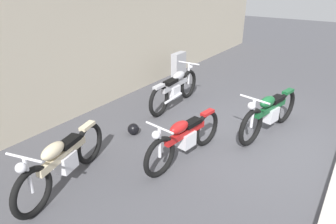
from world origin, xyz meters
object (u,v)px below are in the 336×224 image
object	(u,v)px
stone_marker	(179,70)
motorcycle_red	(185,138)
helmet	(133,129)
motorcycle_cream	(63,161)
motorcycle_green	(269,112)
motorcycle_silver	(175,88)

from	to	relation	value
stone_marker	motorcycle_red	world-z (taller)	stone_marker
stone_marker	motorcycle_red	xyz separation A→B (m)	(-3.17, -2.18, -0.08)
stone_marker	helmet	size ratio (longest dim) A/B	4.32
stone_marker	helmet	world-z (taller)	stone_marker
motorcycle_cream	motorcycle_green	bearing A→B (deg)	134.44
motorcycle_cream	motorcycle_silver	size ratio (longest dim) A/B	0.94
motorcycle_red	motorcycle_cream	size ratio (longest dim) A/B	0.99
motorcycle_cream	motorcycle_silver	xyz separation A→B (m)	(3.64, 0.32, 0.02)
helmet	motorcycle_red	distance (m)	1.42
motorcycle_green	motorcycle_cream	distance (m)	4.11
stone_marker	motorcycle_red	distance (m)	3.85
motorcycle_cream	motorcycle_silver	distance (m)	3.65
helmet	motorcycle_red	world-z (taller)	motorcycle_red
stone_marker	motorcycle_green	size ratio (longest dim) A/B	0.48
motorcycle_green	motorcycle_cream	xyz separation A→B (m)	(-3.54, 2.09, -0.02)
stone_marker	motorcycle_silver	xyz separation A→B (m)	(-1.23, -0.70, -0.05)
motorcycle_red	motorcycle_cream	distance (m)	2.06
stone_marker	motorcycle_green	world-z (taller)	stone_marker
motorcycle_green	motorcycle_red	size ratio (longest dim) A/B	1.07
motorcycle_red	motorcycle_silver	bearing A→B (deg)	-135.75
stone_marker	motorcycle_cream	size ratio (longest dim) A/B	0.51
stone_marker	motorcycle_red	size ratio (longest dim) A/B	0.51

